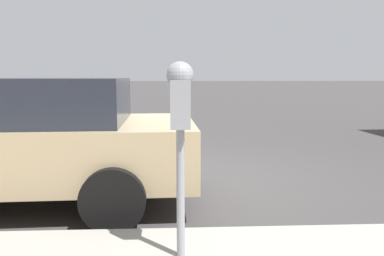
{
  "coord_description": "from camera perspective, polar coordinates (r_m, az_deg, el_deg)",
  "views": [
    {
      "loc": [
        -5.36,
        0.11,
        1.5
      ],
      "look_at": [
        -2.23,
        -0.04,
        1.07
      ],
      "focal_mm": 35.0,
      "sensor_mm": 36.0,
      "label": 1
    }
  ],
  "objects": [
    {
      "name": "ground_plane",
      "position": [
        5.57,
        -1.49,
        -7.73
      ],
      "size": [
        220.0,
        220.0,
        0.0
      ],
      "primitive_type": "plane",
      "color": "#3D3A3A"
    },
    {
      "name": "parking_meter",
      "position": [
        2.65,
        -1.8,
        2.7
      ],
      "size": [
        0.21,
        0.19,
        1.44
      ],
      "color": "gray",
      "rests_on": "sidewalk"
    },
    {
      "name": "car_tan",
      "position": [
        4.86,
        -26.55,
        -1.42
      ],
      "size": [
        2.17,
        4.53,
        1.48
      ],
      "rotation": [
        0.0,
        0.0,
        0.03
      ],
      "color": "tan",
      "rests_on": "ground_plane"
    }
  ]
}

